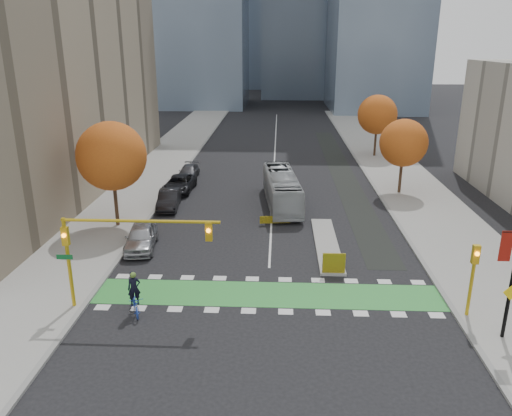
# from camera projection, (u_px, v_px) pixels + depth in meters

# --- Properties ---
(ground) EXTENTS (300.00, 300.00, 0.00)m
(ground) POSITION_uv_depth(u_px,v_px,m) (267.00, 308.00, 27.19)
(ground) COLOR black
(ground) RESTS_ON ground
(sidewalk_west) EXTENTS (7.00, 120.00, 0.15)m
(sidewalk_west) POSITION_uv_depth(u_px,v_px,m) (129.00, 195.00, 46.69)
(sidewalk_west) COLOR gray
(sidewalk_west) RESTS_ON ground
(sidewalk_east) EXTENTS (7.00, 120.00, 0.15)m
(sidewalk_east) POSITION_uv_depth(u_px,v_px,m) (420.00, 199.00, 45.51)
(sidewalk_east) COLOR gray
(sidewalk_east) RESTS_ON ground
(curb_west) EXTENTS (0.30, 120.00, 0.16)m
(curb_west) POSITION_uv_depth(u_px,v_px,m) (166.00, 196.00, 46.54)
(curb_west) COLOR gray
(curb_west) RESTS_ON ground
(curb_east) EXTENTS (0.30, 120.00, 0.16)m
(curb_east) POSITION_uv_depth(u_px,v_px,m) (382.00, 199.00, 45.66)
(curb_east) COLOR gray
(curb_east) RESTS_ON ground
(bike_crossing) EXTENTS (20.00, 3.00, 0.01)m
(bike_crossing) POSITION_uv_depth(u_px,v_px,m) (268.00, 294.00, 28.61)
(bike_crossing) COLOR green
(bike_crossing) RESTS_ON ground
(centre_line) EXTENTS (0.15, 70.00, 0.01)m
(centre_line) POSITION_uv_depth(u_px,v_px,m) (275.00, 152.00, 65.06)
(centre_line) COLOR silver
(centre_line) RESTS_ON ground
(bike_lane_paint) EXTENTS (2.50, 50.00, 0.01)m
(bike_lane_paint) POSITION_uv_depth(u_px,v_px,m) (342.00, 172.00, 55.26)
(bike_lane_paint) COLOR black
(bike_lane_paint) RESTS_ON ground
(median_island) EXTENTS (1.60, 10.00, 0.16)m
(median_island) POSITION_uv_depth(u_px,v_px,m) (326.00, 244.00, 35.51)
(median_island) COLOR gray
(median_island) RESTS_ON ground
(hazard_board) EXTENTS (1.40, 0.12, 1.30)m
(hazard_board) POSITION_uv_depth(u_px,v_px,m) (334.00, 263.00, 30.73)
(hazard_board) COLOR yellow
(hazard_board) RESTS_ON median_island
(building_west) EXTENTS (16.00, 44.00, 25.00)m
(building_west) POSITION_uv_depth(u_px,v_px,m) (9.00, 56.00, 45.09)
(building_west) COLOR gray
(building_west) RESTS_ON ground
(tree_west) EXTENTS (5.20, 5.20, 8.22)m
(tree_west) POSITION_uv_depth(u_px,v_px,m) (112.00, 156.00, 37.29)
(tree_west) COLOR #332114
(tree_west) RESTS_ON ground
(tree_east_near) EXTENTS (4.40, 4.40, 7.08)m
(tree_east_near) POSITION_uv_depth(u_px,v_px,m) (404.00, 143.00, 45.94)
(tree_east_near) COLOR #332114
(tree_east_near) RESTS_ON ground
(tree_east_far) EXTENTS (4.80, 4.80, 7.65)m
(tree_east_far) POSITION_uv_depth(u_px,v_px,m) (377.00, 115.00, 60.95)
(tree_east_far) COLOR #332114
(tree_east_far) RESTS_ON ground
(traffic_signal_west) EXTENTS (8.53, 0.56, 5.20)m
(traffic_signal_west) POSITION_uv_depth(u_px,v_px,m) (114.00, 240.00, 25.77)
(traffic_signal_west) COLOR #BF9914
(traffic_signal_west) RESTS_ON ground
(traffic_signal_east) EXTENTS (0.35, 0.43, 4.10)m
(traffic_signal_east) POSITION_uv_depth(u_px,v_px,m) (473.00, 270.00, 25.38)
(traffic_signal_east) COLOR #BF9914
(traffic_signal_east) RESTS_ON ground
(cyclist) EXTENTS (1.47, 2.19, 2.39)m
(cyclist) POSITION_uv_depth(u_px,v_px,m) (135.00, 300.00, 26.41)
(cyclist) COLOR #213B97
(cyclist) RESTS_ON ground
(bus) EXTENTS (3.59, 10.85, 2.97)m
(bus) POSITION_uv_depth(u_px,v_px,m) (282.00, 189.00, 43.71)
(bus) COLOR #AAAEB2
(bus) RESTS_ON ground
(parked_car_a) EXTENTS (2.55, 5.15, 1.69)m
(parked_car_a) POSITION_uv_depth(u_px,v_px,m) (141.00, 237.00, 34.72)
(parked_car_a) COLOR #A4A5A9
(parked_car_a) RESTS_ON ground
(parked_car_b) EXTENTS (2.08, 4.90, 1.57)m
(parked_car_b) POSITION_uv_depth(u_px,v_px,m) (169.00, 199.00, 43.15)
(parked_car_b) COLOR black
(parked_car_b) RESTS_ON ground
(parked_car_c) EXTENTS (1.94, 4.60, 1.32)m
(parked_car_c) POSITION_uv_depth(u_px,v_px,m) (188.00, 172.00, 52.66)
(parked_car_c) COLOR #444348
(parked_car_c) RESTS_ON ground
(parked_car_d) EXTENTS (2.73, 5.55, 1.52)m
(parked_car_d) POSITION_uv_depth(u_px,v_px,m) (179.00, 184.00, 47.89)
(parked_car_d) COLOR black
(parked_car_d) RESTS_ON ground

